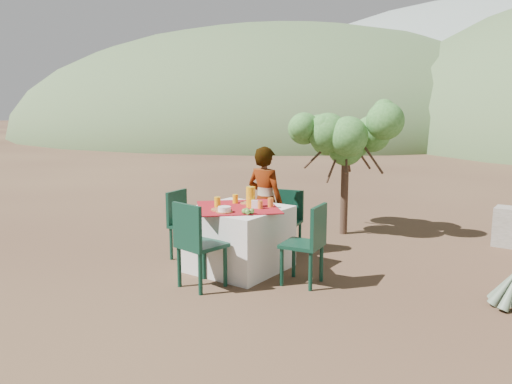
# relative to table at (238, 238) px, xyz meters

# --- Properties ---
(ground) EXTENTS (160.00, 160.00, 0.00)m
(ground) POSITION_rel_table_xyz_m (0.01, -0.40, -0.38)
(ground) COLOR #3B251B
(ground) RESTS_ON ground
(table) EXTENTS (1.30, 1.30, 0.76)m
(table) POSITION_rel_table_xyz_m (0.00, 0.00, 0.00)
(table) COLOR white
(table) RESTS_ON ground
(chair_far) EXTENTS (0.45, 0.45, 0.83)m
(chair_far) POSITION_rel_table_xyz_m (0.08, 1.00, 0.08)
(chair_far) COLOR black
(chair_far) RESTS_ON ground
(chair_near) EXTENTS (0.49, 0.49, 0.94)m
(chair_near) POSITION_rel_table_xyz_m (0.05, -0.80, 0.14)
(chair_near) COLOR black
(chair_near) RESTS_ON ground
(chair_left) EXTENTS (0.45, 0.45, 0.87)m
(chair_left) POSITION_rel_table_xyz_m (-0.85, -0.03, 0.10)
(chair_left) COLOR black
(chair_left) RESTS_ON ground
(chair_right) EXTENTS (0.47, 0.47, 0.90)m
(chair_right) POSITION_rel_table_xyz_m (0.97, -0.01, 0.12)
(chair_right) COLOR black
(chair_right) RESTS_ON ground
(person) EXTENTS (0.54, 0.36, 1.44)m
(person) POSITION_rel_table_xyz_m (-0.08, 0.69, 0.34)
(person) COLOR #8C6651
(person) RESTS_ON ground
(shrub_tree) EXTENTS (1.51, 1.48, 1.78)m
(shrub_tree) POSITION_rel_table_xyz_m (0.35, 2.36, 1.02)
(shrub_tree) COLOR #402D20
(shrub_tree) RESTS_ON ground
(hill_near_left) EXTENTS (40.00, 40.00, 16.00)m
(hill_near_left) POSITION_rel_table_xyz_m (-17.99, 29.60, -0.38)
(hill_near_left) COLOR #3E5731
(hill_near_left) RESTS_ON ground
(plate_far) EXTENTS (0.22, 0.22, 0.01)m
(plate_far) POSITION_rel_table_xyz_m (-0.01, 0.24, 0.39)
(plate_far) COLOR brown
(plate_far) RESTS_ON table
(plate_near) EXTENTS (0.23, 0.23, 0.01)m
(plate_near) POSITION_rel_table_xyz_m (-0.03, -0.27, 0.39)
(plate_near) COLOR brown
(plate_near) RESTS_ON table
(glass_far) EXTENTS (0.07, 0.07, 0.11)m
(glass_far) POSITION_rel_table_xyz_m (-0.16, 0.17, 0.44)
(glass_far) COLOR #F3A60F
(glass_far) RESTS_ON table
(glass_near) EXTENTS (0.07, 0.07, 0.12)m
(glass_near) POSITION_rel_table_xyz_m (-0.19, -0.15, 0.44)
(glass_near) COLOR #F3A60F
(glass_near) RESTS_ON table
(juice_pitcher) EXTENTS (0.11, 0.11, 0.24)m
(juice_pitcher) POSITION_rel_table_xyz_m (0.13, 0.08, 0.50)
(juice_pitcher) COLOR #F3A60F
(juice_pitcher) RESTS_ON table
(bowl_plate) EXTENTS (0.19, 0.19, 0.01)m
(bowl_plate) POSITION_rel_table_xyz_m (0.07, -0.34, 0.39)
(bowl_plate) COLOR brown
(bowl_plate) RESTS_ON table
(white_bowl) EXTENTS (0.15, 0.15, 0.05)m
(white_bowl) POSITION_rel_table_xyz_m (0.07, -0.34, 0.42)
(white_bowl) COLOR white
(white_bowl) RESTS_ON bowl_plate
(jar_left) EXTENTS (0.06, 0.06, 0.09)m
(jar_left) POSITION_rel_table_xyz_m (0.28, 0.06, 0.43)
(jar_left) COLOR orange
(jar_left) RESTS_ON table
(jar_right) EXTENTS (0.07, 0.07, 0.11)m
(jar_right) POSITION_rel_table_xyz_m (0.32, 0.22, 0.44)
(jar_right) COLOR orange
(jar_right) RESTS_ON table
(napkin_holder) EXTENTS (0.08, 0.07, 0.10)m
(napkin_holder) POSITION_rel_table_xyz_m (0.21, 0.05, 0.43)
(napkin_holder) COLOR white
(napkin_holder) RESTS_ON table
(fruit_cluster) EXTENTS (0.12, 0.11, 0.06)m
(fruit_cluster) POSITION_rel_table_xyz_m (0.33, -0.26, 0.41)
(fruit_cluster) COLOR #558931
(fruit_cluster) RESTS_ON table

